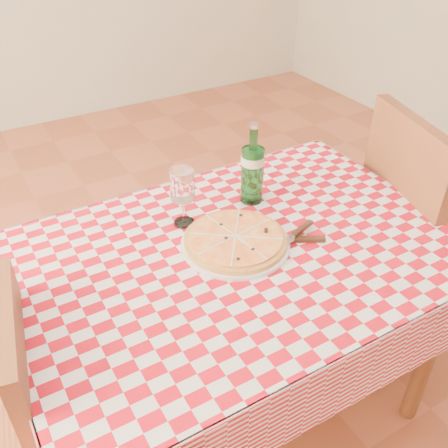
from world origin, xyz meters
The scene contains 8 objects.
dining_table centered at (0.00, 0.00, 0.66)m, with size 1.20×0.80×0.75m.
tablecloth centered at (0.00, 0.00, 0.75)m, with size 1.30×0.90×0.01m, color #AF0A19.
chair_near centered at (0.77, -0.02, 0.58)m, with size 0.56×0.56×1.01m.
chair_far centered at (-0.73, -0.04, 0.50)m, with size 0.45×0.45×0.88m.
pizza_plate centered at (0.00, 0.02, 0.78)m, with size 0.32×0.32×0.04m, color #D48C46, non-canonical shape.
water_bottle centered at (0.17, 0.21, 0.89)m, with size 0.08×0.08×0.27m, color #175E23, non-canonical shape.
wine_glass centered at (-0.08, 0.20, 0.85)m, with size 0.07×0.07×0.19m, color white, non-canonical shape.
cutlery centered at (0.15, -0.04, 0.77)m, with size 0.25×0.20×0.03m, color silver, non-canonical shape.
Camera 1 is at (-0.61, -0.95, 1.65)m, focal length 40.00 mm.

